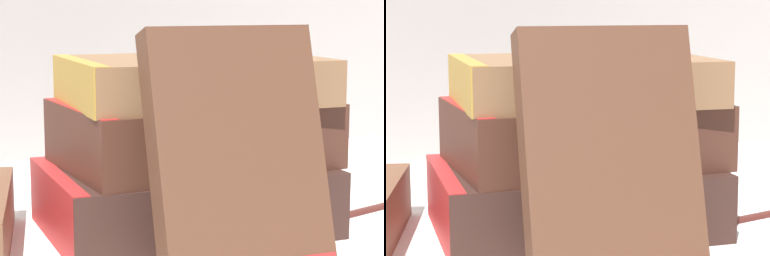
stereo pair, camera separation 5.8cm
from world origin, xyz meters
The scene contains 7 objects.
ground_plane centered at (0.00, 0.00, 0.00)m, with size 3.00×3.00×0.00m, color silver.
book_flat_bottom centered at (-0.01, 0.04, 0.03)m, with size 0.21×0.15×0.05m.
book_flat_middle centered at (0.00, 0.04, 0.08)m, with size 0.21×0.15×0.05m.
book_flat_top centered at (-0.01, 0.04, 0.12)m, with size 0.19×0.14×0.04m.
book_leaning_front centered at (-0.01, -0.08, 0.08)m, with size 0.11×0.07×0.16m.
pocket_watch centered at (0.05, 0.04, 0.14)m, with size 0.05×0.05×0.01m.
reading_glasses centered at (-0.03, 0.16, 0.00)m, with size 0.11×0.06×0.00m.
Camera 2 is at (-0.17, -0.55, 0.18)m, focal length 75.00 mm.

